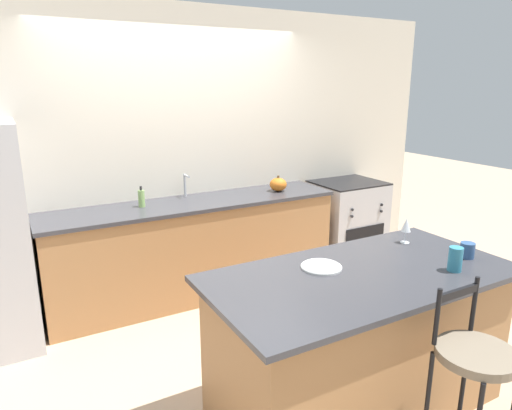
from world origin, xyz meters
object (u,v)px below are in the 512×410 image
at_px(dinner_plate, 321,267).
at_px(pumpkin_decoration, 278,184).
at_px(oven_range, 346,221).
at_px(wine_glass, 406,226).
at_px(coffee_mug, 468,250).
at_px(tumbler_cup, 455,259).
at_px(bar_stool_near, 472,376).
at_px(soap_bottle, 141,198).

xyz_separation_m(dinner_plate, pumpkin_decoration, (0.80, 1.79, 0.08)).
distance_m(oven_range, pumpkin_decoration, 1.07).
distance_m(oven_range, wine_glass, 2.05).
xyz_separation_m(wine_glass, coffee_mug, (0.13, -0.39, -0.08)).
xyz_separation_m(oven_range, tumbler_cup, (-1.06, -2.22, 0.52)).
bearing_deg(bar_stool_near, wine_glass, 61.95).
xyz_separation_m(pumpkin_decoration, soap_bottle, (-1.38, 0.07, 0.01)).
bearing_deg(pumpkin_decoration, wine_glass, -90.46).
height_order(bar_stool_near, wine_glass, wine_glass).
distance_m(oven_range, coffee_mug, 2.32).
height_order(wine_glass, coffee_mug, wine_glass).
bearing_deg(tumbler_cup, wine_glass, 76.67).
bearing_deg(wine_glass, coffee_mug, -71.17).
bearing_deg(coffee_mug, tumbler_cup, -157.83).
distance_m(dinner_plate, pumpkin_decoration, 1.96).
xyz_separation_m(bar_stool_near, coffee_mug, (0.64, 0.55, 0.36)).
xyz_separation_m(wine_glass, pumpkin_decoration, (0.01, 1.71, -0.04)).
height_order(tumbler_cup, pumpkin_decoration, pumpkin_decoration).
distance_m(coffee_mug, soap_bottle, 2.64).
bearing_deg(wine_glass, soap_bottle, 127.61).
bearing_deg(dinner_plate, pumpkin_decoration, 65.95).
bearing_deg(soap_bottle, tumbler_cup, -61.21).
height_order(oven_range, soap_bottle, soap_bottle).
height_order(dinner_plate, wine_glass, wine_glass).
bearing_deg(soap_bottle, bar_stool_near, -72.43).
relative_size(tumbler_cup, pumpkin_decoration, 0.85).
bearing_deg(soap_bottle, oven_range, -1.24).
distance_m(oven_range, bar_stool_near, 3.04).
relative_size(coffee_mug, pumpkin_decoration, 0.71).
distance_m(oven_range, tumbler_cup, 2.52).
height_order(dinner_plate, soap_bottle, soap_bottle).
distance_m(tumbler_cup, pumpkin_decoration, 2.21).
xyz_separation_m(bar_stool_near, dinner_plate, (-0.28, 0.87, 0.32)).
xyz_separation_m(oven_range, pumpkin_decoration, (-0.93, -0.02, 0.54)).
xyz_separation_m(coffee_mug, soap_bottle, (-1.50, 2.17, 0.05)).
bearing_deg(soap_bottle, dinner_plate, -72.56).
bearing_deg(wine_glass, oven_range, 61.26).
distance_m(bar_stool_near, tumbler_cup, 0.70).
bearing_deg(bar_stool_near, oven_range, 61.51).
bearing_deg(coffee_mug, soap_bottle, 124.69).
xyz_separation_m(bar_stool_near, tumbler_cup, (0.39, 0.45, 0.38)).
distance_m(dinner_plate, wine_glass, 0.80).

